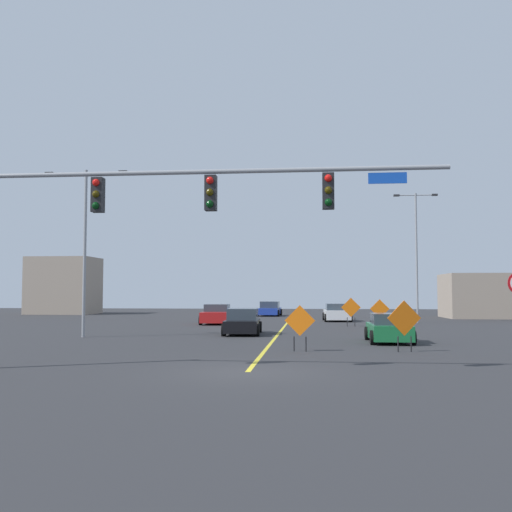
# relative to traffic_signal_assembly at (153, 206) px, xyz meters

# --- Properties ---
(ground) EXTENTS (129.30, 129.30, 0.00)m
(ground) POSITION_rel_traffic_signal_assembly_xyz_m (2.85, 0.02, -4.89)
(ground) COLOR #2D2D30
(road_centre_stripe) EXTENTS (0.16, 71.83, 0.01)m
(road_centre_stripe) POSITION_rel_traffic_signal_assembly_xyz_m (2.85, 35.93, -4.88)
(road_centre_stripe) COLOR yellow
(road_centre_stripe) RESTS_ON ground
(traffic_signal_assembly) EXTENTS (13.95, 0.44, 6.35)m
(traffic_signal_assembly) POSITION_rel_traffic_signal_assembly_xyz_m (0.00, 0.00, 0.00)
(traffic_signal_assembly) COLOR gray
(traffic_signal_assembly) RESTS_ON ground
(street_lamp_near_right) EXTENTS (4.43, 0.24, 8.70)m
(street_lamp_near_right) POSITION_rel_traffic_signal_assembly_xyz_m (-7.01, 12.12, 0.30)
(street_lamp_near_right) COLOR gray
(street_lamp_near_right) RESTS_ON ground
(street_lamp_near_left) EXTENTS (3.32, 0.24, 9.92)m
(street_lamp_near_left) POSITION_rel_traffic_signal_assembly_xyz_m (12.71, 28.22, 0.84)
(street_lamp_near_left) COLOR gray
(street_lamp_near_left) RESTS_ON ground
(construction_sign_median_near) EXTENTS (1.16, 0.06, 1.89)m
(construction_sign_median_near) POSITION_rel_traffic_signal_assembly_xyz_m (8.78, 18.63, -3.69)
(construction_sign_median_near) COLOR orange
(construction_sign_median_near) RESTS_ON ground
(construction_sign_right_shoulder) EXTENTS (1.34, 0.37, 1.99)m
(construction_sign_right_shoulder) POSITION_rel_traffic_signal_assembly_xyz_m (8.29, 6.22, -3.66)
(construction_sign_right_shoulder) COLOR orange
(construction_sign_right_shoulder) RESTS_ON ground
(construction_sign_left_lane) EXTENTS (1.32, 0.05, 1.94)m
(construction_sign_left_lane) POSITION_rel_traffic_signal_assembly_xyz_m (7.36, 23.08, -3.68)
(construction_sign_left_lane) COLOR orange
(construction_sign_left_lane) RESTS_ON ground
(construction_sign_right_lane) EXTENTS (1.20, 0.15, 1.80)m
(construction_sign_right_lane) POSITION_rel_traffic_signal_assembly_xyz_m (4.24, 6.05, -3.77)
(construction_sign_right_lane) COLOR orange
(construction_sign_right_lane) RESTS_ON ground
(car_white_passing) EXTENTS (2.26, 4.20, 1.41)m
(car_white_passing) POSITION_rel_traffic_signal_assembly_xyz_m (6.72, 30.25, -4.24)
(car_white_passing) COLOR white
(car_white_passing) RESTS_ON ground
(car_green_near) EXTENTS (1.97, 3.86, 1.34)m
(car_green_near) POSITION_rel_traffic_signal_assembly_xyz_m (8.25, 10.49, -4.26)
(car_green_near) COLOR #196B38
(car_green_near) RESTS_ON ground
(car_blue_approaching) EXTENTS (2.31, 4.02, 1.42)m
(car_blue_approaching) POSITION_rel_traffic_signal_assembly_xyz_m (0.59, 39.98, -4.25)
(car_blue_approaching) COLOR #1E389E
(car_blue_approaching) RESTS_ON ground
(car_red_distant) EXTENTS (2.27, 4.55, 1.44)m
(car_red_distant) POSITION_rel_traffic_signal_assembly_xyz_m (-2.22, 25.26, -4.23)
(car_red_distant) COLOR red
(car_red_distant) RESTS_ON ground
(car_black_far) EXTENTS (2.16, 4.31, 1.42)m
(car_black_far) POSITION_rel_traffic_signal_assembly_xyz_m (0.90, 15.09, -4.22)
(car_black_far) COLOR black
(car_black_far) RESTS_ON ground
(roadside_building_west) EXTENTS (6.80, 5.02, 6.06)m
(roadside_building_west) POSITION_rel_traffic_signal_assembly_xyz_m (-21.82, 43.11, -1.86)
(roadside_building_west) COLOR gray
(roadside_building_west) RESTS_ON ground
(roadside_building_east) EXTENTS (7.11, 5.86, 3.98)m
(roadside_building_east) POSITION_rel_traffic_signal_assembly_xyz_m (20.32, 37.42, -2.90)
(roadside_building_east) COLOR gray
(roadside_building_east) RESTS_ON ground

